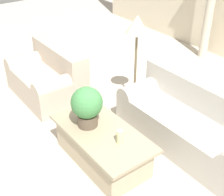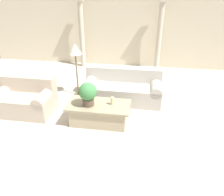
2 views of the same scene
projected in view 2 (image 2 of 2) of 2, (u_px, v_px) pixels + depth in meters
The scene contains 10 objects.
ground_plane at pixel (109, 111), 5.26m from camera, with size 16.00×16.00×0.00m, color #BCB2A3.
wall_back at pixel (125, 20), 7.44m from camera, with size 10.00×0.06×3.20m.
sofa_long at pixel (123, 88), 5.66m from camera, with size 1.96×0.86×0.81m.
loveseat at pixel (25, 98), 5.14m from camera, with size 1.34×0.86×0.81m.
coffee_table at pixel (99, 113), 4.76m from camera, with size 1.35×0.68×0.45m.
potted_plant at pixel (88, 93), 4.49m from camera, with size 0.38×0.38×0.51m.
pillar_candle at pixel (112, 101), 4.61m from camera, with size 0.07×0.07×0.17m.
floor_lamp at pixel (75, 53), 5.49m from camera, with size 0.33×0.33×1.41m.
column_left at pixel (82, 34), 7.56m from camera, with size 0.24×0.24×2.27m.
column_right at pixel (159, 36), 7.20m from camera, with size 0.24×0.24×2.27m.
Camera 2 is at (0.77, -4.43, 2.76)m, focal length 35.00 mm.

